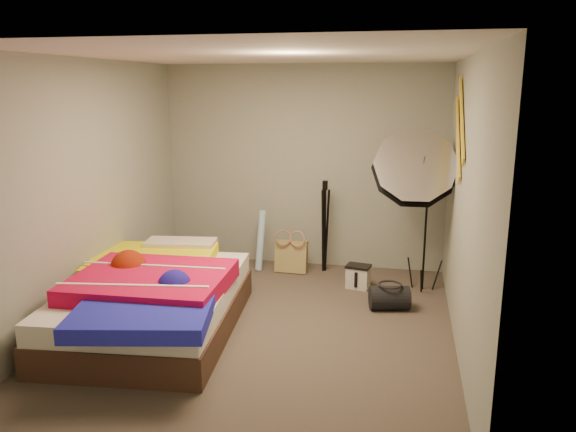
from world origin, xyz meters
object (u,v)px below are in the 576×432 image
(bed, at_px, (154,299))
(wrapping_roll, at_px, (261,240))
(tote_bag, at_px, (291,256))
(photo_umbrella, at_px, (415,170))
(camera_case, at_px, (358,277))
(camera_tripod, at_px, (325,220))
(duffel_bag, at_px, (389,298))

(bed, bearing_deg, wrapping_roll, 74.84)
(tote_bag, distance_m, bed, 2.12)
(tote_bag, distance_m, photo_umbrella, 1.88)
(camera_case, height_order, photo_umbrella, photo_umbrella)
(tote_bag, bearing_deg, camera_tripod, 20.60)
(wrapping_roll, bearing_deg, duffel_bag, -31.32)
(tote_bag, bearing_deg, camera_case, -22.77)
(camera_case, bearing_deg, tote_bag, 165.61)
(tote_bag, height_order, photo_umbrella, photo_umbrella)
(tote_bag, xyz_separation_m, photo_umbrella, (1.42, -0.41, 1.17))
(bed, bearing_deg, photo_umbrella, 32.77)
(tote_bag, distance_m, camera_case, 0.94)
(wrapping_roll, relative_size, bed, 0.31)
(tote_bag, height_order, bed, bed)
(duffel_bag, xyz_separation_m, photo_umbrella, (0.20, 0.55, 1.25))
(duffel_bag, xyz_separation_m, bed, (-2.14, -0.96, 0.19))
(camera_case, distance_m, camera_tripod, 0.88)
(camera_case, bearing_deg, photo_umbrella, 9.08)
(wrapping_roll, relative_size, duffel_bag, 1.86)
(tote_bag, height_order, duffel_bag, tote_bag)
(wrapping_roll, height_order, camera_case, wrapping_roll)
(wrapping_roll, relative_size, camera_case, 3.01)
(tote_bag, relative_size, photo_umbrella, 0.21)
(bed, xyz_separation_m, camera_tripod, (1.31, 2.04, 0.34))
(tote_bag, relative_size, bed, 0.16)
(duffel_bag, relative_size, camera_tripod, 0.35)
(duffel_bag, bearing_deg, camera_tripod, 114.69)
(tote_bag, xyz_separation_m, duffel_bag, (1.22, -0.96, -0.07))
(camera_tripod, bearing_deg, wrapping_roll, -172.55)
(camera_tripod, bearing_deg, bed, -122.63)
(wrapping_roll, xyz_separation_m, bed, (-0.53, -1.94, -0.06))
(camera_case, relative_size, duffel_bag, 0.62)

